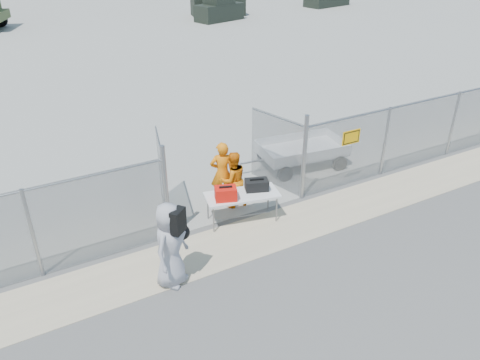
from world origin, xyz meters
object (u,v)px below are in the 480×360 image
security_worker_left (222,173)px  utility_trailer (302,153)px  folding_table (242,207)px  visitor (170,245)px  security_worker_right (233,180)px

security_worker_left → utility_trailer: security_worker_left is taller
folding_table → utility_trailer: size_ratio=0.53×
security_worker_left → utility_trailer: 3.41m
visitor → utility_trailer: size_ratio=0.55×
folding_table → visitor: (-2.48, -1.39, 0.58)m
folding_table → utility_trailer: utility_trailer is taller
security_worker_left → visitor: size_ratio=0.93×
security_worker_left → security_worker_right: 0.36m
security_worker_left → visitor: visitor is taller
visitor → utility_trailer: visitor is taller
utility_trailer → security_worker_right: bearing=-152.7°
folding_table → visitor: 2.90m
security_worker_right → folding_table: bearing=82.2°
folding_table → security_worker_left: size_ratio=1.04×
security_worker_right → security_worker_left: bearing=-57.1°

